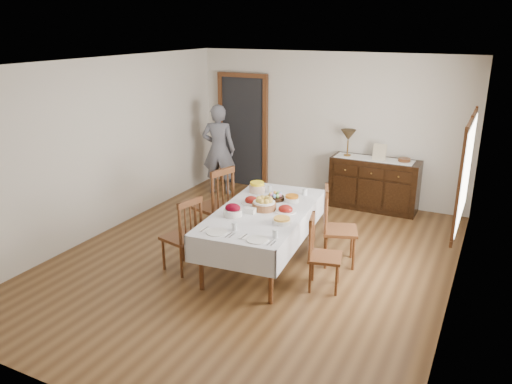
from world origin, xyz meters
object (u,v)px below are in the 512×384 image
at_px(chair_right_far, 336,226).
at_px(table_lamp, 348,136).
at_px(chair_right_near, 321,253).
at_px(person, 219,147).
at_px(chair_left_near, 184,234).
at_px(chair_left_far, 216,204).
at_px(sideboard, 374,184).
at_px(dining_table, 263,217).

bearing_deg(chair_right_far, table_lamp, -6.22).
bearing_deg(chair_right_near, person, 34.92).
bearing_deg(chair_right_far, chair_right_near, 164.21).
distance_m(chair_left_near, chair_left_far, 1.02).
bearing_deg(sideboard, chair_left_near, -115.67).
xyz_separation_m(chair_left_far, chair_right_far, (1.79, 0.06, -0.03)).
relative_size(chair_left_near, sideboard, 0.68).
bearing_deg(chair_right_near, sideboard, -11.82).
xyz_separation_m(chair_left_far, table_lamp, (1.25, 2.32, 0.67)).
relative_size(dining_table, table_lamp, 4.98).
relative_size(dining_table, sideboard, 1.55).
bearing_deg(chair_left_far, dining_table, 84.06).
bearing_deg(chair_right_near, chair_left_near, 87.72).
height_order(chair_left_near, chair_right_near, chair_left_near).
relative_size(chair_left_near, table_lamp, 2.18).
height_order(chair_left_near, person, person).
xyz_separation_m(chair_right_near, person, (-2.91, 2.55, 0.43)).
xyz_separation_m(dining_table, table_lamp, (0.31, 2.69, 0.58)).
relative_size(chair_left_near, person, 0.56).
bearing_deg(dining_table, table_lamp, 78.18).
height_order(sideboard, table_lamp, table_lamp).
height_order(chair_right_far, table_lamp, table_lamp).
distance_m(dining_table, chair_left_near, 1.05).
xyz_separation_m(chair_right_near, chair_right_far, (-0.05, 0.72, 0.07)).
distance_m(chair_right_near, sideboard, 3.01).
bearing_deg(chair_left_near, sideboard, 167.41).
height_order(chair_left_far, chair_right_far, chair_left_far).
bearing_deg(person, chair_left_near, 93.70).
relative_size(dining_table, person, 1.28).
height_order(chair_left_far, table_lamp, table_lamp).
height_order(dining_table, table_lamp, table_lamp).
height_order(dining_table, person, person).
height_order(sideboard, person, person).
relative_size(chair_left_far, table_lamp, 2.44).
xyz_separation_m(dining_table, chair_right_near, (0.91, -0.29, -0.20)).
bearing_deg(chair_right_near, chair_left_far, 56.57).
distance_m(dining_table, chair_right_far, 0.97).
xyz_separation_m(person, table_lamp, (2.31, 0.42, 0.35)).
distance_m(chair_left_far, sideboard, 2.92).
distance_m(chair_left_far, person, 2.20).
bearing_deg(table_lamp, dining_table, -96.54).
bearing_deg(chair_right_near, chair_right_far, -9.78).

